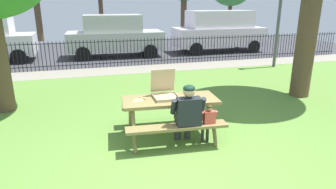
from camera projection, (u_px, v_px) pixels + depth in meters
ground at (155, 122)px, 6.56m from camera, size 28.00×11.93×0.02m
cobblestone_walkway at (123, 70)px, 11.39m from camera, size 28.00×1.40×0.01m
street_asphalt at (112, 51)px, 15.63m from camera, size 28.00×7.84×0.01m
picnic_table_foreground at (170, 107)px, 5.68m from camera, size 1.91×1.62×0.79m
pizza_box_open at (165, 92)px, 5.68m from camera, size 0.48×0.55×0.52m
pizza_slice_on_table at (139, 99)px, 5.56m from camera, size 0.28×0.26×0.02m
adult_at_table at (187, 113)px, 5.23m from camera, size 0.62×0.61×1.19m
child_at_table at (208, 120)px, 5.32m from camera, size 0.30×0.30×0.80m
iron_fence_streetside at (121, 53)px, 11.86m from camera, size 20.94×0.03×1.11m
lamp_post_walkway at (280, 7)px, 11.28m from camera, size 0.28×0.28×3.80m
parked_car_left at (115, 35)px, 13.89m from camera, size 4.46×2.04×1.94m
parked_car_center at (219, 30)px, 15.24m from camera, size 4.61×1.96×2.08m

